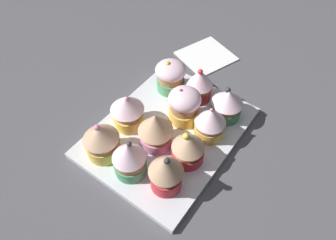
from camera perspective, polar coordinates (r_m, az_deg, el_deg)
ground_plane at (r=61.18cm, az=0.00°, el=-3.41°), size 180.00×180.00×3.00cm
baking_tray at (r=59.50cm, az=0.00°, el=-2.21°), size 30.72×23.90×1.20cm
cupcake_0 at (r=48.96cm, az=-0.38°, el=-9.41°), size 5.71×5.71×8.58cm
cupcake_1 at (r=52.69cm, az=3.74°, el=-5.08°), size 5.75×5.75×6.96cm
cupcake_2 at (r=56.22cm, az=7.82°, el=-0.37°), size 5.76×5.76×7.14cm
cupcake_3 at (r=59.99cm, az=10.84°, el=2.97°), size 6.09×6.09×6.84cm
cupcake_4 at (r=51.22cm, az=-6.99°, el=-7.16°), size 5.66×5.66×7.68cm
cupcake_5 at (r=53.94cm, az=-2.15°, el=-1.84°), size 6.33×6.33×7.72cm
cupcake_6 at (r=58.04cm, az=3.03°, el=2.77°), size 6.19×6.19×7.68cm
cupcake_7 at (r=62.29cm, az=6.00°, el=6.48°), size 5.33×5.33×7.69cm
cupcake_8 at (r=54.30cm, az=-12.15°, el=-3.69°), size 6.31×6.31×7.48cm
cupcake_9 at (r=57.43cm, az=-7.52°, el=1.79°), size 6.30×6.30×7.79cm
cupcake_10 at (r=64.16cm, az=0.47°, el=8.18°), size 6.33×6.33×7.18cm
napkin at (r=76.89cm, az=7.07°, el=11.75°), size 14.76×14.34×0.60cm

